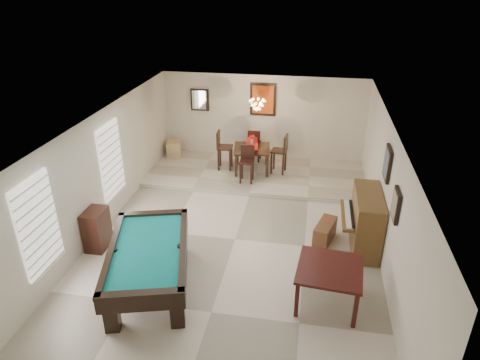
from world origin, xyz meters
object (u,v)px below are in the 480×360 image
(dining_chair_north, at_px, (255,145))
(dining_table, at_px, (252,157))
(upright_piano, at_px, (359,220))
(dining_chair_east, at_px, (279,154))
(corner_bench, at_px, (174,149))
(piano_bench, at_px, (325,232))
(dining_chair_west, at_px, (225,150))
(chandelier, at_px, (257,101))
(pool_table, at_px, (150,268))
(apothecary_chest, at_px, (97,229))
(square_table, at_px, (328,285))
(flower_vase, at_px, (252,139))
(dining_chair_south, at_px, (247,165))

(dining_chair_north, bearing_deg, dining_table, 93.50)
(upright_piano, xyz_separation_m, dining_chair_east, (-1.96, 3.15, 0.07))
(upright_piano, relative_size, corner_bench, 2.84)
(piano_bench, height_order, dining_chair_west, dining_chair_west)
(piano_bench, height_order, chandelier, chandelier)
(pool_table, xyz_separation_m, piano_bench, (3.15, 2.07, -0.20))
(corner_bench, distance_m, chandelier, 3.35)
(apothecary_chest, bearing_deg, upright_piano, 10.70)
(apothecary_chest, relative_size, dining_table, 0.89)
(square_table, bearing_deg, flower_vase, 112.59)
(piano_bench, xyz_separation_m, corner_bench, (-4.57, 3.74, 0.13))
(dining_chair_east, bearing_deg, dining_chair_south, -39.13)
(dining_chair_east, bearing_deg, upright_piano, 39.03)
(dining_chair_north, bearing_deg, apothecary_chest, 63.29)
(piano_bench, distance_m, apothecary_chest, 4.81)
(dining_chair_west, xyz_separation_m, dining_chair_east, (1.53, 0.01, -0.00))
(pool_table, relative_size, flower_vase, 9.48)
(apothecary_chest, bearing_deg, square_table, -10.59)
(dining_chair_north, bearing_deg, pool_table, 81.10)
(dining_table, relative_size, flower_vase, 3.71)
(pool_table, bearing_deg, piano_bench, 17.85)
(dining_table, relative_size, chandelier, 1.64)
(upright_piano, height_order, dining_chair_east, dining_chair_east)
(piano_bench, relative_size, flower_vase, 3.00)
(pool_table, relative_size, dining_chair_south, 2.53)
(dining_chair_south, distance_m, dining_chair_north, 1.48)
(piano_bench, bearing_deg, corner_bench, 140.70)
(dining_table, bearing_deg, dining_chair_south, -92.48)
(dining_chair_east, relative_size, corner_bench, 2.16)
(square_table, distance_m, piano_bench, 1.95)
(flower_vase, bearing_deg, dining_chair_north, 92.15)
(flower_vase, relative_size, dining_chair_south, 0.27)
(square_table, height_order, flower_vase, flower_vase)
(dining_chair_west, bearing_deg, flower_vase, -94.51)
(dining_chair_west, bearing_deg, square_table, -154.08)
(piano_bench, bearing_deg, dining_chair_north, 118.48)
(upright_piano, bearing_deg, pool_table, -152.03)
(dining_chair_south, height_order, dining_chair_north, dining_chair_south)
(pool_table, height_order, dining_chair_south, dining_chair_south)
(apothecary_chest, relative_size, dining_chair_east, 0.78)
(corner_bench, bearing_deg, piano_bench, -39.30)
(piano_bench, bearing_deg, apothecary_chest, -167.27)
(pool_table, bearing_deg, square_table, -13.16)
(square_table, bearing_deg, chandelier, 111.81)
(dining_chair_south, xyz_separation_m, dining_chair_west, (-0.74, 0.74, 0.06))
(flower_vase, bearing_deg, dining_table, 0.00)
(apothecary_chest, bearing_deg, dining_chair_south, 52.60)
(square_table, bearing_deg, piano_bench, 91.10)
(dining_table, relative_size, corner_bench, 1.90)
(upright_piano, distance_m, dining_chair_south, 3.64)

